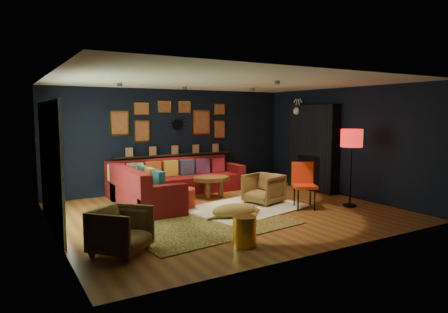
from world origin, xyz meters
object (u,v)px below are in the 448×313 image
sectional (166,185)px  dog (233,208)px  coffee_table (211,181)px  floor_lamp (352,141)px  armchair_right (264,188)px  orange_chair (304,181)px  pouf (181,198)px  gold_stool (244,231)px  armchair_left (121,228)px

sectional → dog: (0.45, -2.30, -0.12)m
coffee_table → floor_lamp: bearing=-47.3°
sectional → armchair_right: bearing=-44.4°
coffee_table → floor_lamp: (2.13, -2.31, 1.00)m
coffee_table → orange_chair: 2.26m
coffee_table → armchair_right: size_ratio=1.43×
pouf → gold_stool: size_ratio=1.30×
coffee_table → pouf: (-1.07, -0.65, -0.18)m
floor_lamp → sectional: bearing=138.8°
gold_stool → floor_lamp: 3.69m
coffee_table → gold_stool: (-1.22, -3.32, -0.17)m
coffee_table → gold_stool: coffee_table is taller
sectional → coffee_table: bearing=-22.9°
pouf → armchair_left: armchair_left is taller
gold_stool → dog: bearing=64.6°
armchair_left → orange_chair: orange_chair is taller
sectional → armchair_left: (-1.94, -3.13, 0.04)m
armchair_left → orange_chair: size_ratio=0.76×
orange_chair → pouf: bearing=177.5°
sectional → pouf: (-0.08, -1.07, -0.10)m
armchair_right → orange_chair: orange_chair is taller
pouf → armchair_right: armchair_right is taller
orange_chair → armchair_right: bearing=152.1°
armchair_right → sectional: bearing=-151.2°
armchair_right → orange_chair: 0.91m
orange_chair → floor_lamp: bearing=5.3°
gold_stool → floor_lamp: (3.35, 1.01, 1.17)m
gold_stool → orange_chair: orange_chair is taller
floor_lamp → dog: size_ratio=1.43×
coffee_table → armchair_right: bearing=-61.0°
pouf → armchair_right: bearing=-17.6°
gold_stool → dog: (0.68, 1.43, -0.02)m
pouf → floor_lamp: 3.79m
pouf → gold_stool: gold_stool is taller
sectional → floor_lamp: (3.11, -2.73, 1.07)m
armchair_left → floor_lamp: bearing=-37.5°
pouf → gold_stool: 2.67m
armchair_left → floor_lamp: 5.17m
armchair_left → orange_chair: bearing=-31.1°
armchair_right → gold_stool: armchair_right is taller
armchair_right → gold_stool: bearing=-58.4°
pouf → armchair_left: 2.78m
orange_chair → dog: (-1.70, 0.04, -0.37)m
sectional → orange_chair: bearing=-47.4°
armchair_left → dog: size_ratio=0.63×
pouf → armchair_right: size_ratio=0.80×
sectional → dog: sectional is taller
coffee_table → armchair_left: armchair_left is taller
sectional → pouf: sectional is taller
armchair_left → armchair_right: size_ratio=1.00×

